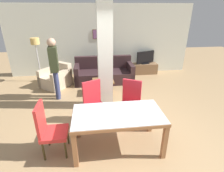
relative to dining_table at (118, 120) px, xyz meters
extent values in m
plane|color=#A4835A|center=(0.00, 0.00, -0.60)|extent=(18.00, 18.00, 0.00)
cube|color=white|center=(0.00, 4.37, 0.75)|extent=(7.20, 0.06, 2.70)
cube|color=brown|center=(-0.11, 4.33, 1.00)|extent=(0.44, 0.02, 0.36)
cube|color=#8C598C|center=(-0.11, 4.32, 1.00)|extent=(0.40, 0.01, 0.32)
cube|color=white|center=(-0.09, 1.61, 0.75)|extent=(0.36, 0.37, 2.70)
cube|color=#9F6740|center=(0.00, -0.40, 0.12)|extent=(1.65, 0.06, 0.06)
cube|color=#9F6740|center=(0.00, 0.40, 0.12)|extent=(1.65, 0.06, 0.06)
cube|color=#9F6740|center=(-0.80, 0.00, 0.12)|extent=(0.06, 0.75, 0.06)
cube|color=#9F6740|center=(0.80, 0.00, 0.12)|extent=(0.06, 0.75, 0.06)
cube|color=silver|center=(0.00, 0.00, 0.15)|extent=(1.63, 0.85, 0.01)
cube|color=#9F6740|center=(-0.78, -0.38, -0.26)|extent=(0.08, 0.08, 0.69)
cube|color=#9F6740|center=(0.78, -0.38, -0.26)|extent=(0.08, 0.08, 0.69)
cube|color=#9F6740|center=(-0.78, 0.38, -0.26)|extent=(0.08, 0.08, 0.69)
cube|color=#9F6740|center=(0.78, 0.38, -0.26)|extent=(0.08, 0.08, 0.69)
cube|color=red|center=(-0.37, 0.77, -0.18)|extent=(0.61, 0.61, 0.07)
cube|color=red|center=(-0.46, 0.96, 0.14)|extent=(0.42, 0.23, 0.57)
cylinder|color=#3E3519|center=(-0.12, 0.68, -0.41)|extent=(0.04, 0.04, 0.39)
cylinder|color=#3E3519|center=(-0.46, 0.52, -0.41)|extent=(0.04, 0.04, 0.39)
cylinder|color=#3E3519|center=(-0.28, 1.03, -0.41)|extent=(0.04, 0.04, 0.39)
cylinder|color=#3E3519|center=(-0.63, 0.86, -0.41)|extent=(0.04, 0.04, 0.39)
cube|color=red|center=(0.37, 0.72, -0.18)|extent=(0.62, 0.62, 0.07)
cube|color=red|center=(0.47, 0.90, 0.14)|extent=(0.41, 0.25, 0.57)
cylinder|color=#3E3519|center=(0.45, 0.46, -0.41)|extent=(0.04, 0.04, 0.39)
cylinder|color=#3E3519|center=(0.12, 0.64, -0.41)|extent=(0.04, 0.04, 0.39)
cylinder|color=#3E3519|center=(0.63, 0.80, -0.41)|extent=(0.04, 0.04, 0.39)
cylinder|color=#3E3519|center=(0.29, 0.98, -0.41)|extent=(0.04, 0.04, 0.39)
cube|color=red|center=(-1.16, 0.00, -0.18)|extent=(0.46, 0.46, 0.07)
cube|color=red|center=(-1.36, 0.00, 0.14)|extent=(0.05, 0.44, 0.57)
cylinder|color=#3E3519|center=(-0.97, 0.19, -0.41)|extent=(0.04, 0.04, 0.39)
cylinder|color=#3E3519|center=(-0.97, -0.19, -0.41)|extent=(0.04, 0.04, 0.39)
cylinder|color=#3E3519|center=(-1.35, 0.19, -0.41)|extent=(0.04, 0.04, 0.39)
cylinder|color=#3E3519|center=(-1.35, -0.19, -0.41)|extent=(0.04, 0.04, 0.39)
cube|color=#362226|center=(0.01, 3.38, -0.39)|extent=(2.11, 0.92, 0.42)
cube|color=#362226|center=(0.01, 3.75, 0.05)|extent=(2.11, 0.18, 0.47)
cube|color=#362226|center=(0.99, 3.38, -0.26)|extent=(0.16, 0.92, 0.68)
cube|color=#362226|center=(-0.96, 3.38, -0.26)|extent=(0.16, 0.92, 0.68)
cube|color=beige|center=(-1.70, 3.17, -0.40)|extent=(1.16, 1.17, 0.40)
cube|color=beige|center=(-1.49, 3.43, -0.01)|extent=(0.74, 0.64, 0.39)
cube|color=beige|center=(-1.44, 2.96, -0.30)|extent=(0.64, 0.76, 0.62)
cube|color=beige|center=(-1.96, 3.37, -0.30)|extent=(0.64, 0.76, 0.62)
cube|color=olive|center=(-0.10, 2.41, -0.17)|extent=(0.66, 0.52, 0.04)
cube|color=olive|center=(-0.10, 2.41, -0.40)|extent=(0.58, 0.44, 0.41)
cylinder|color=#B2B7BC|center=(0.02, 2.36, -0.06)|extent=(0.07, 0.07, 0.20)
cylinder|color=#B2B7BC|center=(0.02, 2.36, 0.08)|extent=(0.03, 0.03, 0.07)
cylinder|color=#B7B7BC|center=(0.02, 2.36, 0.12)|extent=(0.03, 0.03, 0.01)
cube|color=#826141|center=(1.77, 4.09, -0.39)|extent=(1.01, 0.40, 0.43)
cube|color=black|center=(1.77, 4.09, -0.16)|extent=(0.37, 0.30, 0.03)
cube|color=black|center=(1.77, 4.09, 0.09)|extent=(0.78, 0.31, 0.48)
cylinder|color=#B7B7BC|center=(-2.33, 3.72, -0.59)|extent=(0.27, 0.27, 0.02)
cylinder|color=#B7B7BC|center=(-2.33, 3.72, 0.09)|extent=(0.04, 0.04, 1.35)
cylinder|color=#E5BC66|center=(-2.33, 3.72, 0.88)|extent=(0.30, 0.30, 0.22)
cylinder|color=navy|center=(-1.49, 2.35, -0.17)|extent=(0.13, 0.13, 0.87)
cylinder|color=navy|center=(-1.47, 2.18, -0.17)|extent=(0.13, 0.13, 0.87)
cube|color=#303821|center=(-1.48, 2.27, 0.61)|extent=(0.26, 0.40, 0.69)
sphere|color=tan|center=(-1.48, 2.27, 1.07)|extent=(0.23, 0.23, 0.23)
camera|label=1|loc=(-0.44, -2.66, 1.89)|focal=28.00mm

